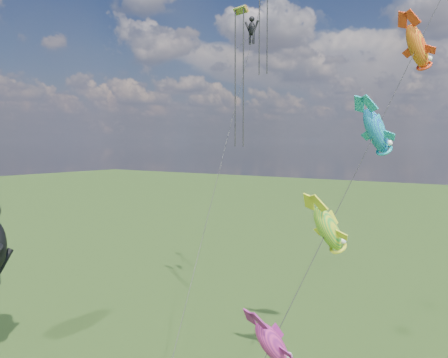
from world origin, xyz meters
The scene contains 2 objects.
fish_windsock_rig centered at (18.25, 9.64, 11.51)m, with size 4.75×15.31×20.56m.
parafoil_rig centered at (7.71, 18.67, 20.21)m, with size 5.10×16.98×25.88m.
Camera 1 is at (25.56, -9.64, 13.06)m, focal length 40.00 mm.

